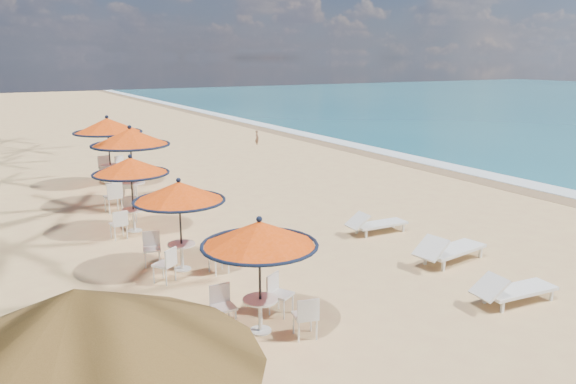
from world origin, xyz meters
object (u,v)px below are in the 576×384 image
Objects in this scene: palapa at (78,332)px; station_4 at (109,134)px; station_1 at (179,204)px; station_2 at (130,173)px; lounger_mid at (448,249)px; lounger_near at (512,289)px; lounger_far at (375,223)px; station_0 at (261,248)px; station_3 at (129,147)px.

station_4 is at bearing 76.92° from palapa.
station_1 is 0.99× the size of station_2.
palapa is (-3.19, -6.63, 0.68)m from station_1.
lounger_mid is 9.88m from palapa.
lounger_near is 5.00m from lounger_far.
palapa is at bearing -140.24° from lounger_far.
palapa reaches higher than lounger_near.
station_0 is at bearing 168.44° from lounger_near.
station_4 reaches higher than lounger_mid.
palapa is (-8.85, -3.96, 1.92)m from lounger_mid.
lounger_near is at bearing -16.58° from station_0.
lounger_mid is (5.86, -6.21, -1.33)m from station_2.
station_3 is 0.75× the size of palapa.
station_3 reaches higher than station_2.
station_1 reaches higher than lounger_far.
lounger_far is (-0.08, 2.69, -0.05)m from lounger_mid.
station_4 is at bearing 111.46° from lounger_near.
lounger_near is (4.80, -1.43, -1.25)m from station_0.
station_2 is at bearing 93.87° from station_0.
palapa is at bearing -138.17° from station_0.
station_2 is at bearing 73.61° from palapa.
palapa reaches higher than station_3.
lounger_near is at bearing 11.46° from palapa.
station_4 is (0.39, 13.52, 0.39)m from station_0.
lounger_far is (5.30, 3.54, -1.26)m from station_0.
station_2 reaches higher than station_1.
station_4 reaches higher than lounger_far.
station_0 is at bearing -91.66° from station_4.
station_2 is 0.62× the size of palapa.
lounger_near is 8.67m from palapa.
station_2 is 6.90m from lounger_far.
station_1 is (-0.28, 3.52, 0.02)m from station_0.
station_0 is 1.14× the size of lounger_near.
lounger_near is 1.04× the size of lounger_far.
station_3 is (0.54, 6.50, 0.35)m from station_1.
station_0 is 0.97× the size of station_2.
station_0 reaches higher than lounger_near.
lounger_mid is at bearing 80.93° from lounger_near.
station_3 is at bearing 88.55° from station_0.
station_3 is 0.99× the size of station_4.
lounger_far is (0.49, 4.97, -0.01)m from lounger_near.
lounger_far is at bearing -63.81° from station_4.
station_4 reaches higher than station_1.
lounger_far is at bearing 83.39° from lounger_mid.
station_4 is 11.24m from lounger_far.
lounger_near is at bearing -44.26° from station_1.
station_3 is 8.37m from lounger_far.
lounger_near is (4.41, -14.95, -1.64)m from station_4.
station_4 is 15.67m from lounger_near.
lounger_far is at bearing -52.09° from station_3.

